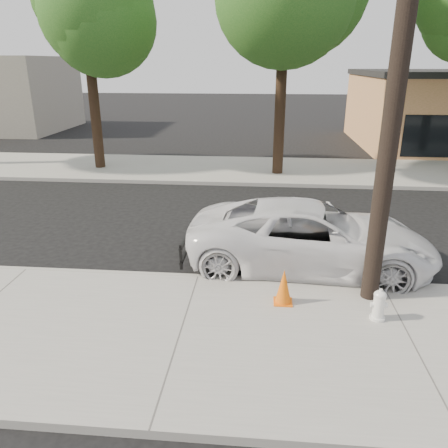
% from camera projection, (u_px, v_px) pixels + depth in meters
% --- Properties ---
extents(ground, '(120.00, 120.00, 0.00)m').
position_uv_depth(ground, '(210.00, 245.00, 11.76)').
color(ground, black).
rests_on(ground, ground).
extents(near_sidewalk, '(90.00, 4.40, 0.15)m').
position_uv_depth(near_sidewalk, '(180.00, 336.00, 7.72)').
color(near_sidewalk, gray).
rests_on(near_sidewalk, ground).
extents(far_sidewalk, '(90.00, 5.00, 0.15)m').
position_uv_depth(far_sidewalk, '(232.00, 170.00, 19.67)').
color(far_sidewalk, gray).
rests_on(far_sidewalk, ground).
extents(curb_near, '(90.00, 0.12, 0.16)m').
position_uv_depth(curb_near, '(198.00, 278.00, 9.78)').
color(curb_near, '#9E9B93').
rests_on(curb_near, ground).
extents(utility_pole, '(1.40, 0.34, 9.00)m').
position_uv_depth(utility_pole, '(400.00, 57.00, 7.30)').
color(utility_pole, black).
rests_on(utility_pole, near_sidewalk).
extents(tree_b, '(4.34, 4.20, 8.45)m').
position_uv_depth(tree_b, '(89.00, 22.00, 17.63)').
color(tree_b, black).
rests_on(tree_b, far_sidewalk).
extents(police_cruiser, '(5.84, 2.98, 1.58)m').
position_uv_depth(police_cruiser, '(311.00, 236.00, 10.22)').
color(police_cruiser, white).
rests_on(police_cruiser, ground).
extents(fire_hydrant, '(0.30, 0.28, 0.58)m').
position_uv_depth(fire_hydrant, '(379.00, 306.00, 8.00)').
color(fire_hydrant, white).
rests_on(fire_hydrant, near_sidewalk).
extents(traffic_cone, '(0.37, 0.37, 0.72)m').
position_uv_depth(traffic_cone, '(284.00, 287.00, 8.54)').
color(traffic_cone, orange).
rests_on(traffic_cone, near_sidewalk).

